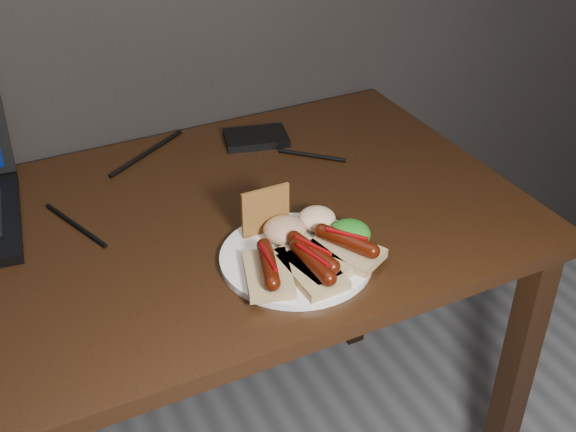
# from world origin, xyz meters

# --- Properties ---
(desk) EXTENTS (1.40, 0.70, 0.75)m
(desk) POSITION_xyz_m (0.00, 1.38, 0.66)
(desk) COLOR black
(desk) RESTS_ON ground
(hard_drive) EXTENTS (0.15, 0.12, 0.02)m
(hard_drive) POSITION_xyz_m (0.33, 1.61, 0.76)
(hard_drive) COLOR black
(hard_drive) RESTS_ON desk
(desk_cables) EXTENTS (0.99, 0.37, 0.01)m
(desk_cables) POSITION_xyz_m (-0.04, 1.52, 0.75)
(desk_cables) COLOR black
(desk_cables) RESTS_ON desk
(plate) EXTENTS (0.28, 0.28, 0.01)m
(plate) POSITION_xyz_m (0.22, 1.20, 0.76)
(plate) COLOR white
(plate) RESTS_ON desk
(bread_sausage_left) EXTENTS (0.10, 0.13, 0.04)m
(bread_sausage_left) POSITION_xyz_m (0.15, 1.17, 0.78)
(bread_sausage_left) COLOR tan
(bread_sausage_left) RESTS_ON plate
(bread_sausage_center) EXTENTS (0.09, 0.13, 0.04)m
(bread_sausage_center) POSITION_xyz_m (0.23, 1.16, 0.78)
(bread_sausage_center) COLOR tan
(bread_sausage_center) RESTS_ON plate
(bread_sausage_right) EXTENTS (0.12, 0.13, 0.04)m
(bread_sausage_right) POSITION_xyz_m (0.29, 1.17, 0.78)
(bread_sausage_right) COLOR tan
(bread_sausage_right) RESTS_ON plate
(bread_sausage_extra) EXTENTS (0.07, 0.12, 0.04)m
(bread_sausage_extra) POSITION_xyz_m (0.22, 1.14, 0.78)
(bread_sausage_extra) COLOR tan
(bread_sausage_extra) RESTS_ON plate
(crispbread) EXTENTS (0.09, 0.01, 0.08)m
(crispbread) POSITION_xyz_m (0.20, 1.28, 0.80)
(crispbread) COLOR #A7732D
(crispbread) RESTS_ON plate
(salad_greens) EXTENTS (0.07, 0.07, 0.04)m
(salad_greens) POSITION_xyz_m (0.31, 1.19, 0.78)
(salad_greens) COLOR #196313
(salad_greens) RESTS_ON plate
(salsa_mound) EXTENTS (0.07, 0.07, 0.04)m
(salsa_mound) POSITION_xyz_m (0.22, 1.25, 0.78)
(salsa_mound) COLOR maroon
(salsa_mound) RESTS_ON plate
(coleslaw_mound) EXTENTS (0.06, 0.06, 0.04)m
(coleslaw_mound) POSITION_xyz_m (0.29, 1.26, 0.78)
(coleslaw_mound) COLOR beige
(coleslaw_mound) RESTS_ON plate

